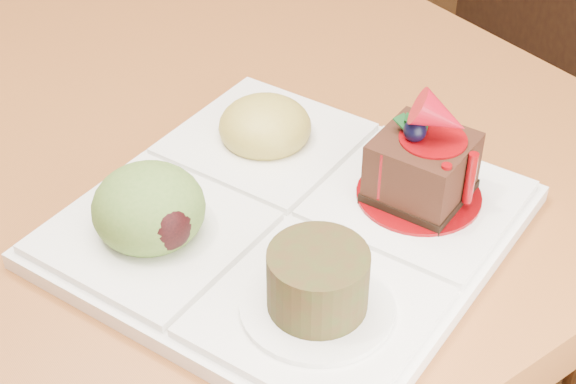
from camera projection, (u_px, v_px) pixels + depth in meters
chair_right at (462, 40)px, 1.30m from camera, size 0.53×0.53×0.90m
sampler_plate at (281, 209)px, 0.58m from camera, size 0.34×0.34×0.10m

